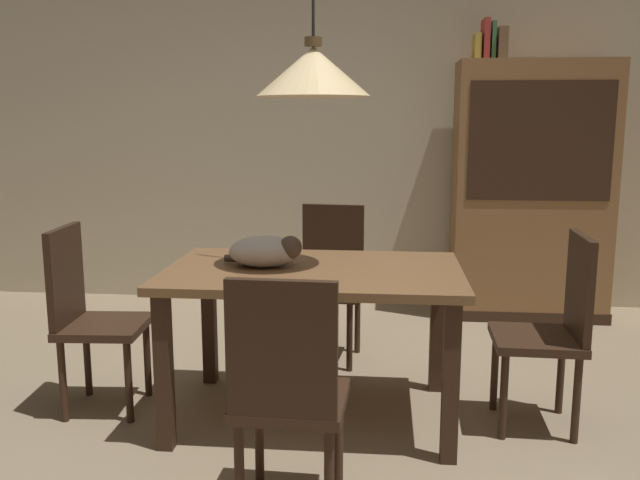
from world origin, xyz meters
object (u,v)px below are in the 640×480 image
at_px(book_yellow_short, 477,47).
at_px(cat_sleeping, 267,251).
at_px(book_red_tall, 485,40).
at_px(chair_left_side, 88,310).
at_px(hutch_bookcase, 531,197).
at_px(book_brown_thick, 501,44).
at_px(chair_right_side, 554,323).
at_px(pendant_lamp, 313,71).
at_px(chair_far_back, 330,275).
at_px(book_green_slim, 492,41).
at_px(dining_table, 314,289).
at_px(chair_near_front, 287,388).

bearing_deg(book_yellow_short, cat_sleeping, -122.28).
bearing_deg(book_red_tall, chair_left_side, -138.60).
xyz_separation_m(hutch_bookcase, book_brown_thick, (-0.26, 0.00, 1.07)).
xyz_separation_m(book_yellow_short, book_brown_thick, (0.17, 0.00, 0.02)).
height_order(chair_right_side, pendant_lamp, pendant_lamp).
bearing_deg(pendant_lamp, book_yellow_short, 63.04).
distance_m(chair_far_back, book_red_tall, 2.05).
height_order(hutch_bookcase, book_yellow_short, book_yellow_short).
relative_size(chair_right_side, cat_sleeping, 2.37).
bearing_deg(chair_far_back, book_green_slim, 43.62).
relative_size(pendant_lamp, book_green_slim, 5.00).
bearing_deg(dining_table, book_green_slim, 60.54).
distance_m(dining_table, pendant_lamp, 1.01).
bearing_deg(chair_right_side, book_red_tall, 93.42).
height_order(pendant_lamp, book_yellow_short, pendant_lamp).
bearing_deg(chair_left_side, chair_far_back, 37.85).
height_order(dining_table, book_green_slim, book_green_slim).
bearing_deg(cat_sleeping, chair_far_back, 74.91).
bearing_deg(chair_right_side, cat_sleeping, 179.50).
distance_m(chair_near_front, pendant_lamp, 1.45).
xyz_separation_m(chair_far_back, chair_near_front, (-0.01, -1.76, 0.00)).
xyz_separation_m(dining_table, chair_near_front, (-0.00, -0.88, -0.14)).
relative_size(chair_far_back, chair_right_side, 1.00).
distance_m(chair_left_side, book_yellow_short, 3.16).
height_order(chair_right_side, chair_left_side, same).
height_order(chair_near_front, hutch_bookcase, hutch_bookcase).
bearing_deg(chair_near_front, dining_table, 89.81).
relative_size(book_red_tall, book_green_slim, 1.08).
xyz_separation_m(chair_far_back, hutch_bookcase, (1.38, 1.01, 0.38)).
height_order(chair_near_front, book_yellow_short, book_yellow_short).
distance_m(chair_left_side, book_brown_thick, 3.28).
bearing_deg(cat_sleeping, pendant_lamp, -2.36).
relative_size(book_red_tall, book_brown_thick, 1.17).
xyz_separation_m(cat_sleeping, hutch_bookcase, (1.61, 1.87, 0.06)).
bearing_deg(book_red_tall, pendant_lamp, -118.32).
relative_size(pendant_lamp, book_yellow_short, 6.50).
height_order(chair_far_back, book_yellow_short, book_yellow_short).
bearing_deg(cat_sleeping, chair_near_front, -75.89).
bearing_deg(chair_far_back, chair_left_side, -142.15).
height_order(dining_table, chair_near_front, chair_near_front).
distance_m(chair_near_front, hutch_bookcase, 3.11).
bearing_deg(chair_far_back, book_red_tall, 44.98).
xyz_separation_m(chair_left_side, pendant_lamp, (1.13, 0.01, 1.15)).
relative_size(dining_table, pendant_lamp, 1.08).
distance_m(cat_sleeping, book_red_tall, 2.53).
height_order(cat_sleeping, book_red_tall, book_red_tall).
bearing_deg(book_brown_thick, pendant_lamp, -120.85).
xyz_separation_m(pendant_lamp, book_brown_thick, (1.13, 1.88, 0.30)).
bearing_deg(cat_sleeping, book_red_tall, 56.49).
distance_m(chair_far_back, cat_sleeping, 0.95).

